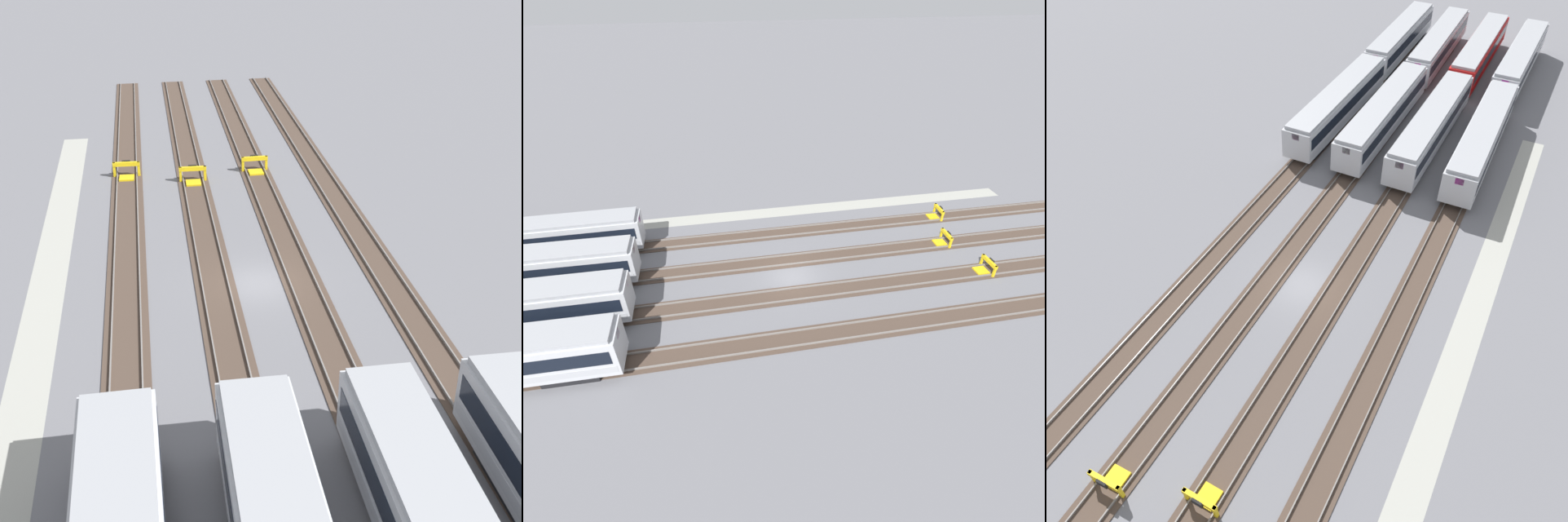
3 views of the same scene
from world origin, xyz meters
TOP-DOWN VIEW (x-y plane):
  - ground_plane at (0.00, 0.00)m, footprint 400.00×400.00m
  - service_walkway at (0.00, -11.52)m, footprint 54.00×2.00m
  - rail_track_nearest at (0.00, -7.20)m, footprint 90.00×2.23m
  - rail_track_near_inner at (0.00, -2.40)m, footprint 90.00×2.24m
  - rail_track_middle at (0.00, 2.40)m, footprint 90.00×2.24m
  - rail_track_far_inner at (0.00, 7.20)m, footprint 90.00×2.23m
  - bumper_stop_nearest_track at (-17.22, -7.21)m, footprint 1.38×2.01m
  - bumper_stop_near_inner_track at (-15.47, -2.41)m, footprint 1.36×2.00m
  - bumper_stop_middle_track at (-16.87, 2.40)m, footprint 1.35×2.00m

SIDE VIEW (x-z plane):
  - ground_plane at x=0.00m, z-range 0.00..0.00m
  - service_walkway at x=0.00m, z-range 0.00..0.01m
  - rail_track_nearest at x=0.00m, z-range -0.06..0.15m
  - rail_track_near_inner at x=0.00m, z-range -0.06..0.15m
  - rail_track_middle at x=0.00m, z-range -0.06..0.15m
  - rail_track_far_inner at x=0.00m, z-range -0.06..0.15m
  - bumper_stop_nearest_track at x=-17.22m, z-range -0.10..1.12m
  - bumper_stop_near_inner_track at x=-15.47m, z-range -0.10..1.12m
  - bumper_stop_middle_track at x=-16.87m, z-range -0.10..1.12m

